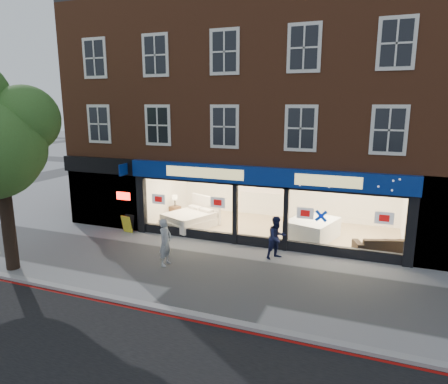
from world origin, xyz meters
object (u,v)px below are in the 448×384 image
Objects in this scene: pedestrian_grey at (165,242)px; sofa at (381,245)px; mattress_stack at (312,229)px; pedestrian_blue at (277,238)px; display_bed at (191,218)px; a_board at (128,224)px.

sofa is at bearing -60.15° from pedestrian_grey.
pedestrian_blue is (-0.93, -2.47, 0.29)m from mattress_stack.
pedestrian_grey reaches higher than display_bed.
pedestrian_grey is (-4.49, -4.52, 0.34)m from mattress_stack.
a_board is at bearing -13.06° from sofa.
display_bed is at bearing 42.55° from a_board.
display_bed is at bearing -177.72° from mattress_stack.
a_board is at bearing -122.50° from display_bed.
pedestrian_blue is (-3.66, -1.82, 0.42)m from sofa.
a_board reaches higher than sofa.
pedestrian_grey is at bearing -53.00° from display_bed.
mattress_stack is 3.15× the size of a_board.
a_board is 0.47× the size of pedestrian_grey.
pedestrian_grey is at bearing -29.85° from a_board.
pedestrian_blue is at bearing 6.99° from sofa.
display_bed is 1.62× the size of pedestrian_grey.
display_bed is 1.71× the size of pedestrian_blue.
sofa is 1.25× the size of pedestrian_blue.
mattress_stack reaches higher than sofa.
mattress_stack reaches higher than a_board.
pedestrian_grey is (-7.22, -3.87, 0.46)m from sofa.
pedestrian_blue is at bearing -2.91° from display_bed.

